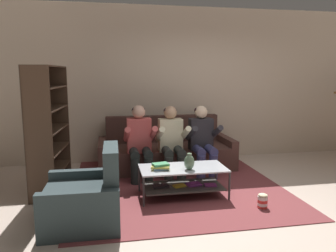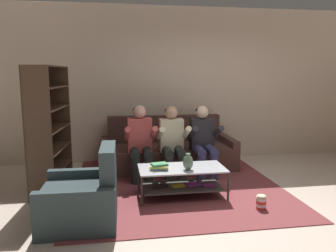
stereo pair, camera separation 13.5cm
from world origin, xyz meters
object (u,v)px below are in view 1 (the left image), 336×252
at_px(vase, 189,162).
at_px(armchair, 86,200).
at_px(coffee_table, 183,177).
at_px(bookshelf, 46,141).
at_px(person_seated_middle, 172,139).
at_px(book_stack, 161,166).
at_px(couch, 165,152).
at_px(person_seated_left, 140,140).
at_px(popcorn_tub, 263,201).
at_px(person_seated_right, 202,138).

relative_size(vase, armchair, 0.25).
xyz_separation_m(coffee_table, bookshelf, (-1.84, 0.57, 0.45)).
height_order(person_seated_middle, coffee_table, person_seated_middle).
xyz_separation_m(vase, book_stack, (-0.37, 0.08, -0.06)).
xyz_separation_m(couch, book_stack, (-0.33, -1.48, 0.16)).
bearing_deg(person_seated_left, popcorn_tub, -46.98).
bearing_deg(coffee_table, vase, -62.58).
bearing_deg(armchair, coffee_table, 25.54).
relative_size(person_seated_right, vase, 5.16).
height_order(coffee_table, popcorn_tub, coffee_table).
xyz_separation_m(person_seated_right, armchair, (-1.78, -1.48, -0.34)).
xyz_separation_m(person_seated_middle, popcorn_tub, (0.86, -1.47, -0.52)).
relative_size(couch, coffee_table, 2.02).
xyz_separation_m(vase, popcorn_tub, (0.82, -0.47, -0.41)).
relative_size(armchair, popcorn_tub, 4.63).
relative_size(person_seated_left, coffee_table, 1.01).
height_order(person_seated_middle, vase, person_seated_middle).
xyz_separation_m(person_seated_left, vase, (0.55, -1.00, -0.12)).
bearing_deg(coffee_table, person_seated_right, 58.70).
relative_size(vase, popcorn_tub, 1.15).
height_order(couch, coffee_table, couch).
distance_m(couch, vase, 1.58).
bearing_deg(book_stack, person_seated_right, 47.26).
bearing_deg(popcorn_tub, bookshelf, 157.08).
height_order(person_seated_middle, person_seated_right, person_seated_middle).
relative_size(book_stack, bookshelf, 0.15).
height_order(coffee_table, book_stack, book_stack).
xyz_separation_m(person_seated_left, book_stack, (0.18, -0.92, -0.18)).
bearing_deg(person_seated_middle, bookshelf, -170.32).
height_order(person_seated_left, coffee_table, person_seated_left).
xyz_separation_m(person_seated_right, book_stack, (-0.85, -0.92, -0.17)).
height_order(couch, vase, couch).
height_order(bookshelf, popcorn_tub, bookshelf).
bearing_deg(bookshelf, vase, -19.68).
bearing_deg(couch, person_seated_middle, -90.00).
bearing_deg(armchair, couch, 58.18).
height_order(coffee_table, vase, vase).
bearing_deg(bookshelf, person_seated_middle, 9.68).
xyz_separation_m(vase, armchair, (-1.30, -0.48, -0.23)).
relative_size(coffee_table, vase, 5.26).
xyz_separation_m(couch, person_seated_middle, (-0.00, -0.56, 0.34)).
bearing_deg(person_seated_middle, vase, -87.92).
distance_m(couch, coffee_table, 1.45).
distance_m(couch, popcorn_tub, 2.21).
relative_size(person_seated_right, popcorn_tub, 5.94).
height_order(book_stack, bookshelf, bookshelf).
distance_m(vase, popcorn_tub, 1.03).
xyz_separation_m(person_seated_middle, bookshelf, (-1.86, -0.32, 0.10)).
bearing_deg(bookshelf, person_seated_left, 13.34).
relative_size(person_seated_left, person_seated_middle, 1.02).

